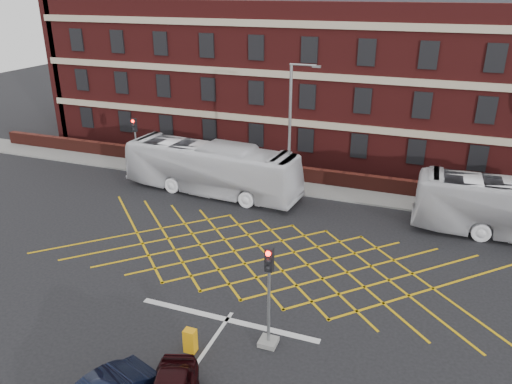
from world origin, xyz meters
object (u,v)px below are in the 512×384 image
(traffic_light_near, at_px, (269,306))
(traffic_light_far, at_px, (137,152))
(direction_signs, at_px, (152,150))
(bus_left, at_px, (211,168))
(street_lamp, at_px, (290,158))
(utility_cabinet, at_px, (190,341))

(traffic_light_near, height_order, traffic_light_far, same)
(direction_signs, bearing_deg, bus_left, -24.46)
(street_lamp, bearing_deg, utility_cabinet, -87.32)
(utility_cabinet, bearing_deg, traffic_light_near, 28.09)
(direction_signs, distance_m, utility_cabinet, 21.59)
(traffic_light_near, bearing_deg, utility_cabinet, -151.91)
(direction_signs, bearing_deg, street_lamp, -12.58)
(bus_left, distance_m, direction_signs, 6.98)
(traffic_light_far, xyz_separation_m, utility_cabinet, (12.54, -15.82, -1.28))
(traffic_light_far, height_order, direction_signs, traffic_light_far)
(bus_left, xyz_separation_m, direction_signs, (-6.34, 2.89, -0.33))
(bus_left, bearing_deg, street_lamp, -82.06)
(traffic_light_far, bearing_deg, street_lamp, -3.77)
(traffic_light_near, xyz_separation_m, utility_cabinet, (-2.66, -1.42, -1.28))
(utility_cabinet, bearing_deg, direction_signs, 125.10)
(utility_cabinet, bearing_deg, traffic_light_far, 128.40)
(traffic_light_far, height_order, street_lamp, street_lamp)
(bus_left, height_order, traffic_light_near, traffic_light_near)
(traffic_light_near, distance_m, street_lamp, 14.09)
(bus_left, bearing_deg, utility_cabinet, -152.69)
(traffic_light_near, distance_m, direction_signs, 22.15)
(traffic_light_near, bearing_deg, bus_left, 123.15)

